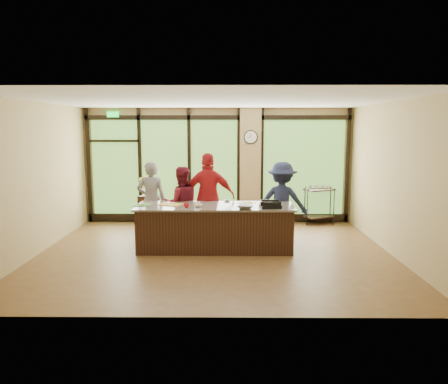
{
  "coord_description": "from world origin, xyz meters",
  "views": [
    {
      "loc": [
        0.26,
        -8.46,
        2.48
      ],
      "look_at": [
        0.18,
        0.4,
        1.18
      ],
      "focal_mm": 35.0,
      "sensor_mm": 36.0,
      "label": 1
    }
  ],
  "objects_px": {
    "cook_right": "(282,202)",
    "flower_stand": "(149,212)",
    "island_base": "(215,228)",
    "roasting_pan": "(270,206)",
    "cook_left": "(151,200)",
    "bar_cart": "(319,201)"
  },
  "relations": [
    {
      "from": "roasting_pan",
      "to": "bar_cart",
      "type": "distance_m",
      "value": 3.15
    },
    {
      "from": "cook_left",
      "to": "bar_cart",
      "type": "distance_m",
      "value": 4.4
    },
    {
      "from": "roasting_pan",
      "to": "cook_right",
      "type": "bearing_deg",
      "value": 61.48
    },
    {
      "from": "island_base",
      "to": "flower_stand",
      "type": "height_order",
      "value": "island_base"
    },
    {
      "from": "cook_right",
      "to": "flower_stand",
      "type": "relative_size",
      "value": 2.11
    },
    {
      "from": "island_base",
      "to": "cook_left",
      "type": "distance_m",
      "value": 1.74
    },
    {
      "from": "roasting_pan",
      "to": "flower_stand",
      "type": "relative_size",
      "value": 0.48
    },
    {
      "from": "roasting_pan",
      "to": "flower_stand",
      "type": "distance_m",
      "value": 3.56
    },
    {
      "from": "cook_right",
      "to": "island_base",
      "type": "bearing_deg",
      "value": 38.82
    },
    {
      "from": "roasting_pan",
      "to": "flower_stand",
      "type": "bearing_deg",
      "value": 133.87
    },
    {
      "from": "island_base",
      "to": "cook_right",
      "type": "relative_size",
      "value": 1.77
    },
    {
      "from": "cook_left",
      "to": "bar_cart",
      "type": "height_order",
      "value": "cook_left"
    },
    {
      "from": "cook_right",
      "to": "cook_left",
      "type": "bearing_deg",
      "value": 10.2
    },
    {
      "from": "island_base",
      "to": "flower_stand",
      "type": "distance_m",
      "value": 2.52
    },
    {
      "from": "cook_right",
      "to": "roasting_pan",
      "type": "distance_m",
      "value": 1.03
    },
    {
      "from": "flower_stand",
      "to": "island_base",
      "type": "bearing_deg",
      "value": -26.89
    },
    {
      "from": "island_base",
      "to": "cook_right",
      "type": "distance_m",
      "value": 1.67
    },
    {
      "from": "cook_left",
      "to": "roasting_pan",
      "type": "relative_size",
      "value": 4.44
    },
    {
      "from": "cook_left",
      "to": "roasting_pan",
      "type": "height_order",
      "value": "cook_left"
    },
    {
      "from": "island_base",
      "to": "flower_stand",
      "type": "bearing_deg",
      "value": 132.08
    },
    {
      "from": "cook_left",
      "to": "flower_stand",
      "type": "height_order",
      "value": "cook_left"
    },
    {
      "from": "cook_left",
      "to": "roasting_pan",
      "type": "distance_m",
      "value": 2.79
    }
  ]
}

